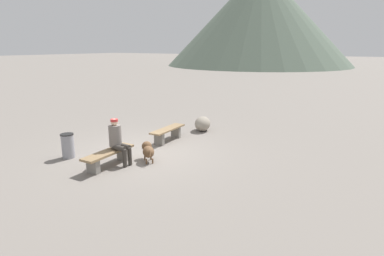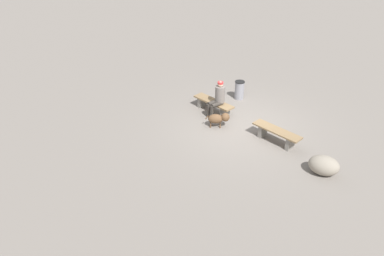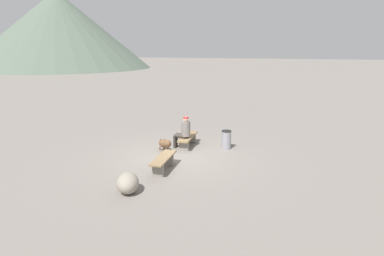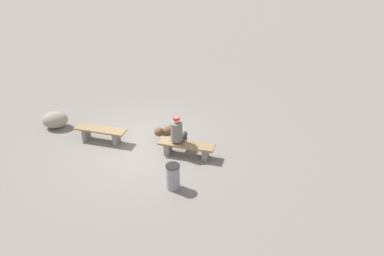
{
  "view_description": "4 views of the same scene",
  "coord_description": "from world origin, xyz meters",
  "px_view_note": "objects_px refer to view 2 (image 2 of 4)",
  "views": [
    {
      "loc": [
        7.37,
        6.33,
        3.26
      ],
      "look_at": [
        -0.65,
        1.39,
        0.84
      ],
      "focal_mm": 30.04,
      "sensor_mm": 36.0,
      "label": 1
    },
    {
      "loc": [
        -6.8,
        8.19,
        6.14
      ],
      "look_at": [
        0.38,
        1.92,
        0.51
      ],
      "focal_mm": 32.85,
      "sensor_mm": 36.0,
      "label": 2
    },
    {
      "loc": [
        -11.09,
        -3.89,
        3.95
      ],
      "look_at": [
        1.08,
        -0.32,
        0.87
      ],
      "focal_mm": 31.47,
      "sensor_mm": 36.0,
      "label": 3
    },
    {
      "loc": [
        4.66,
        -9.83,
        7.11
      ],
      "look_at": [
        1.43,
        0.47,
        0.68
      ],
      "focal_mm": 38.76,
      "sensor_mm": 36.0,
      "label": 4
    }
  ],
  "objects_px": {
    "bench_left": "(276,134)",
    "bench_right": "(213,104)",
    "boulder": "(324,165)",
    "dog": "(219,118)",
    "trash_bin": "(239,90)",
    "seated_person": "(218,97)"
  },
  "relations": [
    {
      "from": "seated_person",
      "to": "boulder",
      "type": "relative_size",
      "value": 1.54
    },
    {
      "from": "trash_bin",
      "to": "boulder",
      "type": "relative_size",
      "value": 0.88
    },
    {
      "from": "bench_left",
      "to": "seated_person",
      "type": "distance_m",
      "value": 2.57
    },
    {
      "from": "trash_bin",
      "to": "seated_person",
      "type": "bearing_deg",
      "value": 104.58
    },
    {
      "from": "dog",
      "to": "trash_bin",
      "type": "bearing_deg",
      "value": 68.18
    },
    {
      "from": "seated_person",
      "to": "boulder",
      "type": "height_order",
      "value": "seated_person"
    },
    {
      "from": "trash_bin",
      "to": "boulder",
      "type": "bearing_deg",
      "value": 159.12
    },
    {
      "from": "bench_left",
      "to": "trash_bin",
      "type": "distance_m",
      "value": 3.33
    },
    {
      "from": "trash_bin",
      "to": "boulder",
      "type": "xyz_separation_m",
      "value": [
        -4.84,
        1.84,
        -0.09
      ]
    },
    {
      "from": "bench_left",
      "to": "dog",
      "type": "height_order",
      "value": "dog"
    },
    {
      "from": "bench_left",
      "to": "bench_right",
      "type": "relative_size",
      "value": 0.97
    },
    {
      "from": "bench_left",
      "to": "dog",
      "type": "bearing_deg",
      "value": 17.14
    },
    {
      "from": "bench_right",
      "to": "dog",
      "type": "distance_m",
      "value": 1.12
    },
    {
      "from": "trash_bin",
      "to": "bench_right",
      "type": "bearing_deg",
      "value": 94.71
    },
    {
      "from": "bench_right",
      "to": "boulder",
      "type": "xyz_separation_m",
      "value": [
        -4.71,
        0.29,
        -0.02
      ]
    },
    {
      "from": "boulder",
      "to": "bench_right",
      "type": "bearing_deg",
      "value": -3.54
    },
    {
      "from": "bench_left",
      "to": "bench_right",
      "type": "bearing_deg",
      "value": -1.62
    },
    {
      "from": "dog",
      "to": "boulder",
      "type": "distance_m",
      "value": 3.81
    },
    {
      "from": "bench_right",
      "to": "boulder",
      "type": "distance_m",
      "value": 4.72
    },
    {
      "from": "bench_right",
      "to": "seated_person",
      "type": "distance_m",
      "value": 0.53
    },
    {
      "from": "seated_person",
      "to": "trash_bin",
      "type": "relative_size",
      "value": 1.76
    },
    {
      "from": "bench_left",
      "to": "dog",
      "type": "relative_size",
      "value": 2.39
    }
  ]
}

